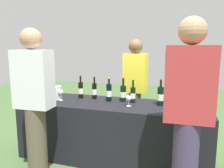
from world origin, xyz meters
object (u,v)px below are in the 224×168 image
(ice_bucket, at_px, (55,93))
(guest_0, at_px, (34,100))
(wine_bottle_1, at_px, (94,91))
(wine_glass_1, at_px, (129,98))
(wine_bottle_0, at_px, (81,90))
(guest_1, at_px, (188,111))
(wine_bottle_6, at_px, (189,97))
(wine_glass_2, at_px, (179,102))
(server_pouring, at_px, (135,86))
(wine_bottle_3, at_px, (123,93))
(wine_bottle_5, at_px, (160,96))
(wine_bottle_4, at_px, (133,95))
(wine_bottle_2, at_px, (109,92))
(wine_glass_0, at_px, (61,93))

(ice_bucket, xyz_separation_m, guest_0, (0.15, -0.65, 0.06))
(wine_bottle_1, height_order, wine_glass_1, wine_bottle_1)
(wine_bottle_0, height_order, guest_0, guest_0)
(wine_bottle_1, height_order, guest_1, guest_1)
(wine_bottle_6, distance_m, wine_glass_1, 0.72)
(wine_glass_2, bearing_deg, server_pouring, 132.16)
(wine_bottle_0, height_order, wine_bottle_1, wine_bottle_0)
(wine_bottle_3, xyz_separation_m, wine_glass_2, (0.72, -0.20, -0.01))
(server_pouring, bearing_deg, wine_bottle_5, 131.84)
(wine_bottle_1, distance_m, wine_bottle_3, 0.43)
(ice_bucket, height_order, guest_0, guest_0)
(wine_bottle_4, relative_size, wine_bottle_5, 0.91)
(wine_bottle_2, height_order, wine_bottle_5, wine_bottle_5)
(wine_bottle_1, height_order, guest_0, guest_0)
(server_pouring, bearing_deg, wine_bottle_2, 72.79)
(wine_bottle_4, xyz_separation_m, wine_bottle_6, (0.69, -0.03, 0.02))
(wine_bottle_2, height_order, wine_glass_2, wine_bottle_2)
(wine_bottle_4, xyz_separation_m, server_pouring, (-0.09, 0.55, 0.01))
(wine_bottle_0, bearing_deg, wine_bottle_4, -2.21)
(wine_bottle_2, bearing_deg, server_pouring, 67.60)
(server_pouring, distance_m, guest_1, 1.57)
(wine_bottle_2, xyz_separation_m, guest_0, (-0.60, -0.77, 0.03))
(wine_glass_1, bearing_deg, wine_glass_0, 179.21)
(wine_bottle_6, xyz_separation_m, ice_bucket, (-1.76, -0.11, -0.03))
(wine_bottle_5, xyz_separation_m, guest_1, (0.30, -0.79, 0.05))
(wine_bottle_3, distance_m, wine_bottle_5, 0.50)
(wine_bottle_3, relative_size, wine_bottle_4, 1.06)
(wine_bottle_3, xyz_separation_m, wine_bottle_6, (0.82, -0.05, 0.01))
(wine_bottle_4, xyz_separation_m, guest_0, (-0.92, -0.80, 0.04))
(wine_bottle_6, distance_m, wine_glass_0, 1.65)
(wine_bottle_1, bearing_deg, wine_bottle_5, -5.72)
(wine_bottle_0, height_order, ice_bucket, wine_bottle_0)
(wine_bottle_1, bearing_deg, guest_0, -113.03)
(wine_bottle_5, height_order, wine_bottle_6, wine_bottle_6)
(wine_bottle_2, height_order, wine_glass_0, wine_bottle_2)
(wine_bottle_0, bearing_deg, wine_glass_1, -16.44)
(wine_bottle_3, bearing_deg, wine_bottle_2, -167.68)
(wine_bottle_0, relative_size, wine_bottle_3, 1.01)
(wine_bottle_5, height_order, guest_1, guest_1)
(wine_bottle_1, relative_size, wine_bottle_4, 1.04)
(guest_0, bearing_deg, wine_bottle_0, 76.57)
(server_pouring, height_order, guest_1, guest_1)
(wine_bottle_2, xyz_separation_m, wine_bottle_6, (1.01, -0.01, 0.00))
(wine_bottle_2, relative_size, wine_bottle_5, 0.98)
(wine_bottle_2, bearing_deg, wine_bottle_1, 163.52)
(wine_bottle_2, xyz_separation_m, wine_bottle_4, (0.32, 0.02, -0.01))
(ice_bucket, bearing_deg, wine_bottle_4, 7.56)
(server_pouring, relative_size, guest_1, 0.93)
(wine_glass_0, bearing_deg, guest_1, -22.09)
(wine_bottle_3, bearing_deg, server_pouring, 84.58)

